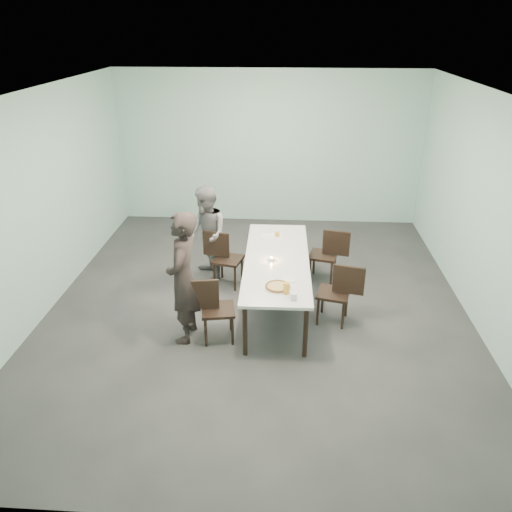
# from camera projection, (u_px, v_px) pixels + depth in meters

# --- Properties ---
(ground) EXTENTS (7.00, 7.00, 0.00)m
(ground) POSITION_uv_depth(u_px,v_px,m) (258.00, 305.00, 7.33)
(ground) COLOR #333335
(ground) RESTS_ON ground
(room_shell) EXTENTS (6.02, 7.02, 3.01)m
(room_shell) POSITION_uv_depth(u_px,v_px,m) (258.00, 171.00, 6.47)
(room_shell) COLOR #A8D3CA
(room_shell) RESTS_ON ground
(table) EXTENTS (0.94, 2.61, 0.75)m
(table) POSITION_uv_depth(u_px,v_px,m) (277.00, 263.00, 7.04)
(table) COLOR white
(table) RESTS_ON ground
(chair_near_left) EXTENTS (0.64, 0.49, 0.87)m
(chair_near_left) POSITION_uv_depth(u_px,v_px,m) (212.00, 305.00, 6.36)
(chair_near_left) COLOR black
(chair_near_left) RESTS_ON ground
(chair_far_left) EXTENTS (0.65, 0.51, 0.87)m
(chair_far_left) POSITION_uv_depth(u_px,v_px,m) (223.00, 255.00, 7.73)
(chair_far_left) COLOR black
(chair_far_left) RESTS_ON ground
(chair_near_right) EXTENTS (0.65, 0.51, 0.87)m
(chair_near_right) POSITION_uv_depth(u_px,v_px,m) (340.00, 290.00, 6.73)
(chair_near_right) COLOR black
(chair_near_right) RESTS_ON ground
(chair_far_right) EXTENTS (0.65, 0.51, 0.87)m
(chair_far_right) POSITION_uv_depth(u_px,v_px,m) (329.00, 252.00, 7.83)
(chair_far_right) COLOR black
(chair_far_right) RESTS_ON ground
(diner_near) EXTENTS (0.44, 0.65, 1.75)m
(diner_near) POSITION_uv_depth(u_px,v_px,m) (183.00, 278.00, 6.24)
(diner_near) COLOR black
(diner_near) RESTS_ON ground
(diner_far) EXTENTS (0.83, 0.91, 1.53)m
(diner_far) POSITION_uv_depth(u_px,v_px,m) (207.00, 235.00, 7.79)
(diner_far) COLOR gray
(diner_far) RESTS_ON ground
(pizza) EXTENTS (0.34, 0.34, 0.04)m
(pizza) POSITION_uv_depth(u_px,v_px,m) (278.00, 287.00, 6.26)
(pizza) COLOR white
(pizza) RESTS_ON table
(side_plate) EXTENTS (0.18, 0.18, 0.01)m
(side_plate) POSITION_uv_depth(u_px,v_px,m) (290.00, 279.00, 6.46)
(side_plate) COLOR white
(side_plate) RESTS_ON table
(beer_glass) EXTENTS (0.08, 0.08, 0.15)m
(beer_glass) POSITION_uv_depth(u_px,v_px,m) (286.00, 288.00, 6.11)
(beer_glass) COLOR gold
(beer_glass) RESTS_ON table
(water_tumbler) EXTENTS (0.08, 0.08, 0.09)m
(water_tumbler) POSITION_uv_depth(u_px,v_px,m) (294.00, 297.00, 5.98)
(water_tumbler) COLOR silver
(water_tumbler) RESTS_ON table
(tealight) EXTENTS (0.06, 0.06, 0.05)m
(tealight) POSITION_uv_depth(u_px,v_px,m) (271.00, 259.00, 6.97)
(tealight) COLOR silver
(tealight) RESTS_ON table
(amber_tumbler) EXTENTS (0.07, 0.07, 0.08)m
(amber_tumbler) POSITION_uv_depth(u_px,v_px,m) (277.00, 234.00, 7.73)
(amber_tumbler) COLOR gold
(amber_tumbler) RESTS_ON table
(menu) EXTENTS (0.30, 0.22, 0.01)m
(menu) POSITION_uv_depth(u_px,v_px,m) (272.00, 236.00, 7.76)
(menu) COLOR silver
(menu) RESTS_ON table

